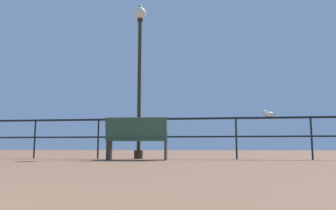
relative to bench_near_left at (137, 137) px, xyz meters
The scene contains 4 objects.
pier_railing 0.85m from the bench_near_left, 113.24° to the left, with size 23.36×0.05×1.05m.
bench_near_left is the anchor object (origin of this frame).
lamppost_center 2.37m from the bench_near_left, 100.23° to the left, with size 0.34×0.34×4.29m.
seagull_on_rail 3.30m from the bench_near_left, 13.46° to the left, with size 0.37×0.15×0.17m.
Camera 1 is at (2.05, 0.26, 0.31)m, focal length 34.13 mm.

